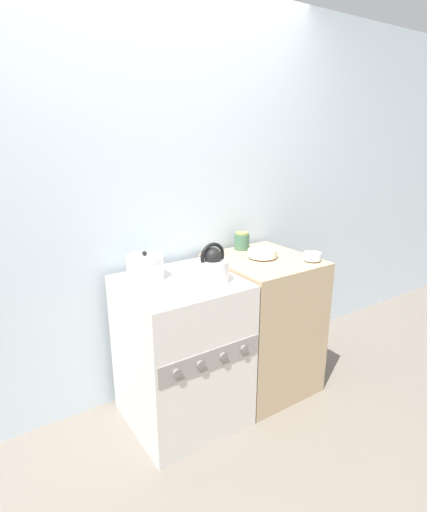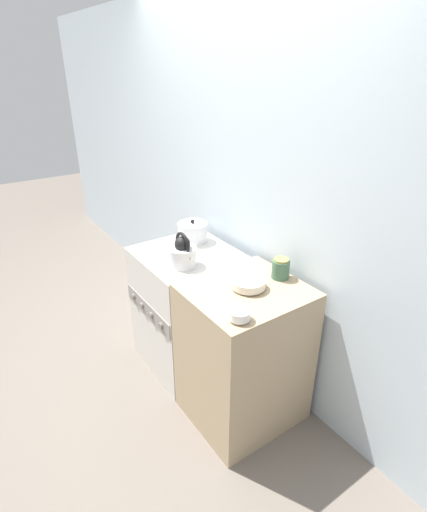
% 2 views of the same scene
% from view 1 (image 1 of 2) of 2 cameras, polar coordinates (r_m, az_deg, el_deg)
% --- Properties ---
extents(ground_plane, '(12.00, 12.00, 0.00)m').
position_cam_1_polar(ground_plane, '(2.46, -0.35, -25.49)').
color(ground_plane, '#70665B').
extents(wall_back, '(7.00, 0.06, 2.50)m').
position_cam_1_polar(wall_back, '(2.47, -9.59, 7.22)').
color(wall_back, silver).
rests_on(wall_back, ground_plane).
extents(stove, '(0.64, 0.64, 0.88)m').
position_cam_1_polar(stove, '(2.41, -4.55, -13.43)').
color(stove, beige).
rests_on(stove, ground_plane).
extents(counter, '(0.58, 0.64, 0.90)m').
position_cam_1_polar(counter, '(2.73, 6.92, -9.43)').
color(counter, tan).
rests_on(counter, ground_plane).
extents(kettle, '(0.22, 0.18, 0.22)m').
position_cam_1_polar(kettle, '(2.17, -0.09, -1.60)').
color(kettle, silver).
rests_on(kettle, stove).
extents(cooking_pot, '(0.21, 0.21, 0.16)m').
position_cam_1_polar(cooking_pot, '(2.25, -9.74, -1.57)').
color(cooking_pot, silver).
rests_on(cooking_pot, stove).
extents(enamel_bowl, '(0.19, 0.19, 0.05)m').
position_cam_1_polar(enamel_bowl, '(2.56, 7.00, 0.41)').
color(enamel_bowl, beige).
rests_on(enamel_bowl, counter).
extents(small_ceramic_bowl, '(0.11, 0.11, 0.06)m').
position_cam_1_polar(small_ceramic_bowl, '(2.55, 13.93, -0.04)').
color(small_ceramic_bowl, white).
rests_on(small_ceramic_bowl, counter).
extents(storage_jar, '(0.10, 0.10, 0.12)m').
position_cam_1_polar(storage_jar, '(2.73, 4.07, 2.14)').
color(storage_jar, '#3F664C').
rests_on(storage_jar, counter).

